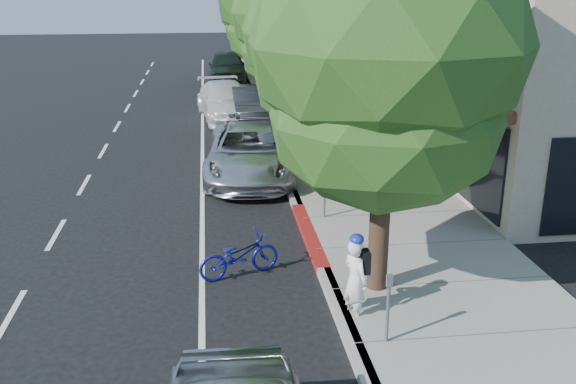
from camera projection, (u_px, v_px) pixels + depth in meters
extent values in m
plane|color=black|center=(316.00, 255.00, 14.75)|extent=(120.00, 120.00, 0.00)
cube|color=gray|center=(343.00, 156.00, 22.51)|extent=(4.60, 56.00, 0.15)
cube|color=#9E998E|center=(278.00, 158.00, 22.24)|extent=(0.30, 56.00, 0.15)
cube|color=maroon|center=(309.00, 235.00, 15.66)|extent=(0.32, 4.00, 0.15)
cube|color=beige|center=(448.00, 30.00, 31.66)|extent=(10.00, 36.00, 7.00)
cylinder|color=black|center=(379.00, 229.00, 12.52)|extent=(0.40, 0.40, 2.80)
ellipsoid|color=#1B4A16|center=(385.00, 118.00, 11.82)|extent=(4.37, 4.37, 3.49)
ellipsoid|color=#1B4A16|center=(388.00, 43.00, 11.38)|extent=(5.14, 5.14, 4.11)
cylinder|color=black|center=(324.00, 153.00, 18.19)|extent=(0.40, 0.40, 2.64)
ellipsoid|color=#1B4A16|center=(326.00, 79.00, 17.52)|extent=(3.99, 3.99, 3.20)
ellipsoid|color=#1B4A16|center=(327.00, 31.00, 17.10)|extent=(4.70, 4.70, 3.76)
cylinder|color=black|center=(296.00, 109.00, 23.81)|extent=(0.40, 0.40, 2.74)
ellipsoid|color=#1B4A16|center=(296.00, 50.00, 23.11)|extent=(4.08, 4.08, 3.26)
ellipsoid|color=#1B4A16|center=(296.00, 12.00, 22.68)|extent=(4.80, 4.80, 3.84)
cylinder|color=black|center=(278.00, 81.00, 29.41)|extent=(0.40, 0.40, 2.93)
ellipsoid|color=#1B4A16|center=(278.00, 30.00, 28.67)|extent=(4.70, 4.70, 3.76)
cylinder|color=black|center=(266.00, 65.00, 35.07)|extent=(0.40, 0.40, 2.79)
ellipsoid|color=#1B4A16|center=(265.00, 24.00, 34.36)|extent=(4.00, 4.00, 3.20)
cylinder|color=black|center=(257.00, 56.00, 40.78)|extent=(0.40, 0.40, 2.34)
ellipsoid|color=#1B4A16|center=(257.00, 26.00, 40.18)|extent=(4.15, 4.15, 3.32)
ellipsoid|color=#1B4A16|center=(257.00, 8.00, 39.82)|extent=(4.89, 4.89, 3.91)
imported|color=white|center=(355.00, 280.00, 11.75)|extent=(0.61, 0.69, 1.60)
imported|color=#151894|center=(239.00, 255.00, 13.58)|extent=(1.91, 1.21, 0.95)
imported|color=silver|center=(250.00, 152.00, 20.16)|extent=(3.17, 6.01, 1.61)
imported|color=#232528|center=(250.00, 104.00, 28.07)|extent=(1.68, 4.53, 1.48)
imported|color=white|center=(226.00, 101.00, 28.40)|extent=(2.86, 5.66, 1.58)
imported|color=black|center=(228.00, 67.00, 38.08)|extent=(2.32, 5.45, 1.84)
imported|color=black|center=(319.00, 132.00, 21.55)|extent=(0.95, 0.77, 1.87)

